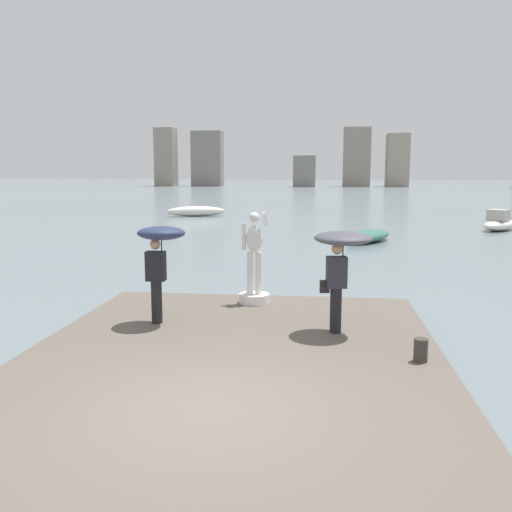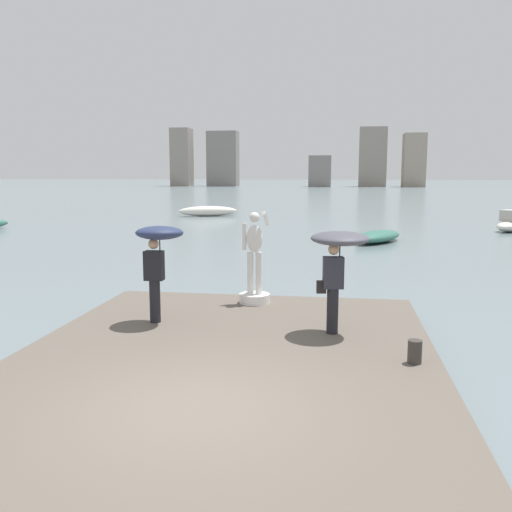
{
  "view_description": "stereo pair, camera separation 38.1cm",
  "coord_description": "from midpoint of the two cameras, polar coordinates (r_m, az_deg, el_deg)",
  "views": [
    {
      "loc": [
        1.48,
        -6.87,
        3.47
      ],
      "look_at": [
        0.0,
        5.7,
        1.55
      ],
      "focal_mm": 39.18,
      "sensor_mm": 36.0,
      "label": 1
    },
    {
      "loc": [
        1.85,
        -6.82,
        3.47
      ],
      "look_at": [
        0.0,
        5.7,
        1.55
      ],
      "focal_mm": 39.18,
      "sensor_mm": 36.0,
      "label": 2
    }
  ],
  "objects": [
    {
      "name": "onlooker_right",
      "position": [
        10.64,
        7.68,
        0.5
      ],
      "size": [
        1.25,
        1.26,
        1.96
      ],
      "color": "black",
      "rests_on": "pier"
    },
    {
      "name": "onlooker_left",
      "position": [
        11.41,
        -10.75,
        0.95
      ],
      "size": [
        0.96,
        0.98,
        2.01
      ],
      "color": "black",
      "rests_on": "pier"
    },
    {
      "name": "statue_white_figure",
      "position": [
        13.07,
        -1.01,
        -1.48
      ],
      "size": [
        0.71,
        0.92,
        2.18
      ],
      "color": "white",
      "rests_on": "pier"
    },
    {
      "name": "mooring_bollard",
      "position": [
        9.54,
        15.35,
        -9.26
      ],
      "size": [
        0.23,
        0.23,
        0.38
      ],
      "primitive_type": "cylinder",
      "color": "#38332D",
      "rests_on": "pier"
    },
    {
      "name": "boat_leftward",
      "position": [
        44.09,
        -6.41,
        4.57
      ],
      "size": [
        4.69,
        2.47,
        0.79
      ],
      "color": "silver",
      "rests_on": "ground"
    },
    {
      "name": "ground_plane",
      "position": [
        47.0,
        4.66,
        4.36
      ],
      "size": [
        400.0,
        400.0,
        0.0
      ],
      "primitive_type": "plane",
      "color": "slate"
    },
    {
      "name": "boat_mid",
      "position": [
        36.03,
        23.29,
        3.11
      ],
      "size": [
        3.12,
        3.5,
        1.26
      ],
      "color": "silver",
      "rests_on": "ground"
    },
    {
      "name": "pier",
      "position": [
        9.45,
        -3.95,
        -11.63
      ],
      "size": [
        7.16,
        9.73,
        0.4
      ],
      "primitive_type": "cube",
      "color": "#60564C",
      "rests_on": "ground"
    },
    {
      "name": "distant_skyline",
      "position": [
        131.7,
        7.79,
        9.6
      ],
      "size": [
        90.83,
        11.24,
        13.72
      ],
      "color": "gray",
      "rests_on": "ground"
    },
    {
      "name": "boat_far",
      "position": [
        28.28,
        10.97,
        2.01
      ],
      "size": [
        3.21,
        4.08,
        0.58
      ],
      "color": "#336B5B",
      "rests_on": "ground"
    }
  ]
}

